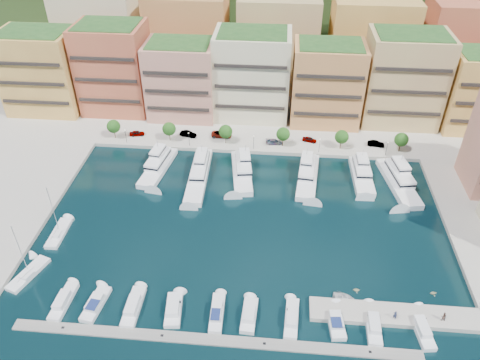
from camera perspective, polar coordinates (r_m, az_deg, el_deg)
The scene contains 56 objects.
ground at distance 105.96m, azimuth 0.51°, elevation -5.69°, with size 400.00×400.00×0.00m, color black.
north_quay at distance 157.48m, azimuth 2.40°, elevation 9.53°, with size 220.00×64.00×2.00m, color #9E998E.
hillside at distance 201.46m, azimuth 3.20°, elevation 15.67°, with size 240.00×40.00×58.00m, color #1E3114.
south_pontoon at distance 86.40m, azimuth -3.33°, elevation -18.95°, with size 72.00×2.20×0.35m, color gray.
finger_pier at distance 93.76m, azimuth 18.62°, elevation -15.53°, with size 32.00×5.00×2.00m, color #9E998E.
apartment_0 at distance 158.19m, azimuth -22.95°, elevation 12.13°, with size 22.00×16.50×24.80m.
apartment_1 at distance 150.79m, azimuth -15.08°, elevation 13.05°, with size 20.00×16.50×26.80m.
apartment_2 at distance 144.17m, azimuth -7.12°, elevation 12.07°, with size 20.00×15.50×22.80m.
apartment_3 at distance 142.64m, azimuth 1.49°, elevation 12.72°, with size 22.00×16.50×25.80m.
apartment_4 at distance 141.67m, azimuth 10.52°, elevation 11.50°, with size 20.00×15.50×23.80m.
apartment_5 at distance 146.66m, azimuth 19.28°, elevation 11.59°, with size 22.00×16.50×26.80m.
backblock_0 at distance 173.20m, azimuth -16.50°, elevation 16.43°, with size 26.00×18.00×30.00m, color beige.
backblock_1 at distance 165.02m, azimuth -6.28°, elevation 16.69°, with size 26.00×18.00×30.00m, color #CC854C.
backblock_2 at distance 162.06m, azimuth 4.64°, elevation 16.41°, with size 26.00×18.00×30.00m, color tan.
backblock_3 at distance 164.61m, azimuth 15.53°, elevation 15.57°, with size 26.00×18.00×30.00m, color #E7B354.
backblock_4 at distance 172.42m, azimuth 25.65°, elevation 14.30°, with size 26.00×18.00×30.00m, color #B6603C.
tree_0 at distance 138.01m, azimuth -15.17°, elevation 6.33°, with size 3.80×3.80×5.65m.
tree_1 at distance 133.51m, azimuth -8.64°, elevation 6.17°, with size 3.80×3.80×5.65m.
tree_2 at distance 130.83m, azimuth -1.77°, elevation 5.93°, with size 3.80×3.80×5.65m.
tree_3 at distance 130.08m, azimuth 5.28°, elevation 5.58°, with size 3.80×3.80×5.65m.
tree_4 at distance 131.29m, azimuth 12.30°, elevation 5.16°, with size 3.80×3.80×5.65m.
tree_5 at distance 134.40m, azimuth 19.08°, elevation 4.67°, with size 3.80×3.80×5.65m.
lamppost_0 at distance 135.30m, azimuth -13.79°, elevation 5.47°, with size 0.30×0.30×4.20m.
lamppost_1 at distance 130.81m, azimuth -6.25°, elevation 5.24°, with size 0.30×0.30×4.20m.
lamppost_2 at distance 128.71m, azimuth 1.67°, elevation 4.90°, with size 0.30×0.30×4.20m.
lamppost_3 at distance 129.11m, azimuth 9.69°, elevation 4.45°, with size 0.30×0.30×4.20m.
lamppost_4 at distance 131.99m, azimuth 17.50°, elevation 3.94°, with size 0.30×0.30×4.20m.
yacht_1 at distance 125.05m, azimuth -9.92°, elevation 1.77°, with size 7.22×18.61×7.30m.
yacht_2 at distance 120.80m, azimuth -5.00°, elevation 0.92°, with size 5.06×23.54×7.30m.
yacht_3 at distance 121.37m, azimuth 0.24°, elevation 1.27°, with size 7.22×18.98×7.30m.
yacht_4 at distance 121.10m, azimuth 8.26°, elevation 0.68°, with size 6.62×19.73×7.30m.
yacht_5 at distance 124.01m, azimuth 14.59°, elevation 0.79°, with size 5.04×16.23×7.30m.
yacht_6 at distance 124.43m, azimuth 18.73°, elevation 0.05°, with size 8.50×20.79×7.30m.
cruiser_0 at distance 96.52m, azimuth -20.73°, elevation -13.71°, with size 2.81×8.97×2.55m.
cruiser_1 at distance 94.20m, azimuth -17.19°, elevation -14.26°, with size 3.74×8.51×2.66m.
cruiser_2 at distance 92.03m, azimuth -12.87°, elevation -14.86°, with size 2.62×9.18×2.55m.
cruiser_3 at distance 90.30m, azimuth -8.10°, elevation -15.41°, with size 3.66×7.89×2.55m.
cruiser_4 at distance 89.08m, azimuth -2.82°, elevation -15.91°, with size 2.59×8.69×2.66m.
cruiser_5 at distance 88.71m, azimuth 1.12°, elevation -16.19°, with size 2.95×7.74×2.55m.
cruiser_6 at distance 88.76m, azimuth 6.30°, elevation -16.47°, with size 2.86×8.84×2.55m.
cruiser_7 at distance 89.49m, azimuth 11.59°, elevation -16.60°, with size 3.36×7.72×2.66m.
cruiser_8 at distance 90.66m, azimuth 15.91°, elevation -16.62°, with size 2.65×8.92×2.55m.
cruiser_9 at distance 92.80m, azimuth 21.23°, elevation -16.52°, with size 3.53×9.25×2.55m.
sailboat_0 at distance 104.36m, azimuth -24.39°, elevation -10.45°, with size 5.72×10.11×13.20m.
sailboat_1 at distance 111.20m, azimuth -21.21°, elevation -6.12°, with size 2.93×9.52×13.20m.
tender_0 at distance 93.51m, azimuth 12.56°, elevation -13.81°, with size 3.02×4.23×0.88m, color silver.
tender_3 at distance 99.41m, azimuth 22.51°, elevation -12.60°, with size 1.21×1.40×0.74m, color beige.
tender_1 at distance 95.41m, azimuth 14.01°, elevation -12.85°, with size 1.19×1.38×0.73m, color beige.
car_0 at distance 139.17m, azimuth -12.44°, elevation 5.60°, with size 1.71×4.24×1.45m, color gray.
car_1 at distance 136.21m, azimuth -6.34°, elevation 5.59°, with size 1.67×4.80×1.58m, color gray.
car_2 at distance 135.34m, azimuth -2.25°, elevation 5.60°, with size 2.72×5.90×1.64m, color gray.
car_3 at distance 132.33m, azimuth 4.17°, elevation 4.67°, with size 1.86×4.58×1.33m, color gray.
car_4 at distance 134.45m, azimuth 8.47°, elevation 4.91°, with size 1.63×4.04×1.38m, color gray.
car_5 at distance 136.34m, azimuth 16.23°, elevation 4.27°, with size 1.59×4.56×1.50m, color gray.
person_0 at distance 91.29m, azimuth 18.38°, elevation -15.35°, with size 0.71×0.47×1.96m, color #242B48.
person_1 at distance 94.05m, azimuth 23.54°, elevation -15.00°, with size 0.96×0.75×1.98m, color #513930.
Camera 1 is at (6.13, -78.45, 70.95)m, focal length 35.00 mm.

